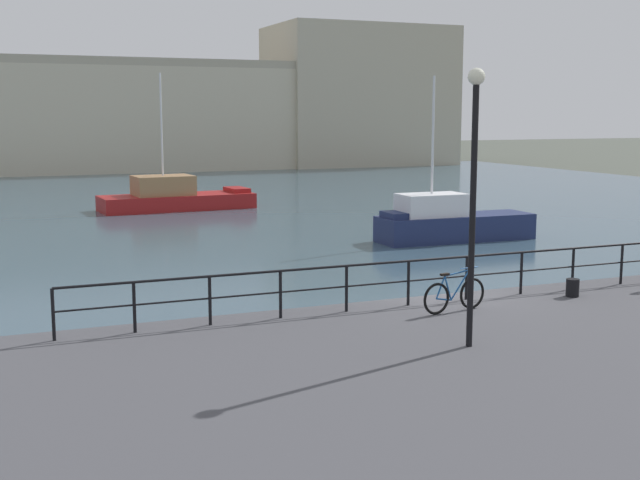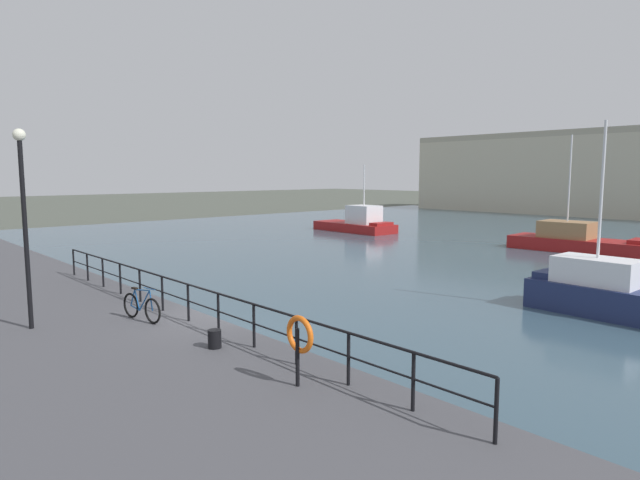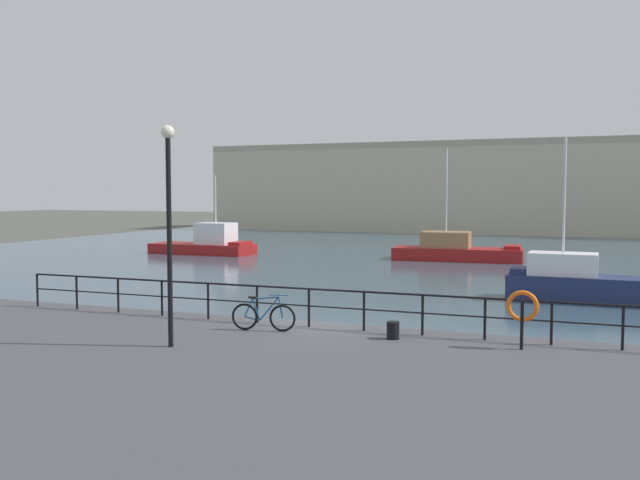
# 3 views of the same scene
# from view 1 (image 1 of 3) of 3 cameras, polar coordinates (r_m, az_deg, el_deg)

# --- Properties ---
(ground_plane) EXTENTS (240.00, 240.00, 0.00)m
(ground_plane) POSITION_cam_1_polar(r_m,az_deg,el_deg) (20.99, 8.38, -5.67)
(ground_plane) COLOR #4C5147
(water_basin) EXTENTS (80.00, 60.00, 0.01)m
(water_basin) POSITION_cam_1_polar(r_m,az_deg,el_deg) (49.02, -10.07, 2.52)
(water_basin) COLOR #385160
(water_basin) RESTS_ON ground_plane
(quay_promenade) EXTENTS (56.00, 13.00, 0.74)m
(quay_promenade) POSITION_cam_1_polar(r_m,az_deg,el_deg) (15.90, 20.69, -9.47)
(quay_promenade) COLOR #47474C
(quay_promenade) RESTS_ON ground_plane
(harbor_building) EXTENTS (69.18, 11.02, 13.72)m
(harbor_building) POSITION_cam_1_polar(r_m,az_deg,el_deg) (79.21, -9.51, 8.67)
(harbor_building) COLOR #C1B79E
(harbor_building) RESTS_ON ground_plane
(moored_red_daysailer) EXTENTS (6.62, 2.03, 6.64)m
(moored_red_daysailer) POSITION_cam_1_polar(r_m,az_deg,el_deg) (34.27, 8.89, 1.22)
(moored_red_daysailer) COLOR navy
(moored_red_daysailer) RESTS_ON water_basin
(moored_small_launch) EXTENTS (8.36, 3.18, 7.28)m
(moored_small_launch) POSITION_cam_1_polar(r_m,az_deg,el_deg) (45.54, -10.00, 2.94)
(moored_small_launch) COLOR maroon
(moored_small_launch) RESTS_ON water_basin
(quay_railing) EXTENTS (19.07, 0.07, 1.08)m
(quay_railing) POSITION_cam_1_polar(r_m,az_deg,el_deg) (20.16, 10.07, -2.01)
(quay_railing) COLOR black
(quay_railing) RESTS_ON quay_promenade
(parked_bicycle) EXTENTS (1.76, 0.34, 0.98)m
(parked_bicycle) POSITION_cam_1_polar(r_m,az_deg,el_deg) (18.95, 9.24, -3.75)
(parked_bicycle) COLOR black
(parked_bicycle) RESTS_ON quay_promenade
(mooring_bollard) EXTENTS (0.32, 0.32, 0.44)m
(mooring_bollard) POSITION_cam_1_polar(r_m,az_deg,el_deg) (21.19, 16.99, -3.16)
(mooring_bollard) COLOR black
(mooring_bollard) RESTS_ON quay_promenade
(quay_lamp_post) EXTENTS (0.32, 0.32, 5.27)m
(quay_lamp_post) POSITION_cam_1_polar(r_m,az_deg,el_deg) (15.75, 10.54, 4.45)
(quay_lamp_post) COLOR black
(quay_lamp_post) RESTS_ON quay_promenade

